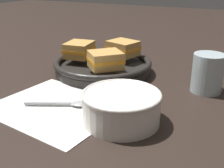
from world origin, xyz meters
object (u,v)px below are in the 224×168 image
Objects in this scene: soup_bowl at (121,105)px; sandwich_near_left at (123,48)px; drinking_glass at (208,73)px; skillet at (103,66)px; sandwich_far_left at (105,60)px; sandwich_near_right at (79,50)px; spoon at (72,104)px.

sandwich_near_left reaches higher than soup_bowl.
drinking_glass is at bearing 61.57° from soup_bowl.
sandwich_near_left reaches higher than skillet.
sandwich_far_left is 1.17× the size of drinking_glass.
sandwich_near_right is (-0.08, -0.01, 0.04)m from skillet.
sandwich_far_left reaches higher than soup_bowl.
soup_bowl reaches higher than skillet.
drinking_glass is at bearing -2.28° from skillet.
sandwich_near_right reaches higher than skillet.
soup_bowl is 1.63× the size of drinking_glass.
sandwich_near_right is at bearing -146.25° from sandwich_near_left.
spoon is at bearing 174.83° from soup_bowl.
soup_bowl is at bearing -54.45° from sandwich_far_left.
sandwich_near_right is 0.39m from drinking_glass.
spoon is 0.25m from skillet.
spoon is 0.35m from drinking_glass.
spoon is (-0.13, 0.01, -0.03)m from soup_bowl.
spoon is 0.32m from sandwich_near_left.
sandwich_near_right is (-0.11, -0.08, 0.00)m from sandwich_near_left.
sandwich_near_right is (-0.13, 0.24, 0.06)m from spoon.
skillet is 3.23× the size of sandwich_far_left.
drinking_glass is (0.26, 0.06, -0.02)m from sandwich_far_left.
drinking_glass is at bearing -16.71° from sandwich_near_left.
soup_bowl is 0.36m from sandwich_near_left.
sandwich_near_left is (-0.01, 0.31, 0.06)m from spoon.
skillet is 3.52× the size of sandwich_near_left.
skillet is (-0.18, 0.25, -0.02)m from soup_bowl.
drinking_glass reaches higher than sandwich_far_left.
drinking_glass is at bearing 16.65° from spoon.
sandwich_near_left is 0.92× the size of sandwich_far_left.
soup_bowl is at bearing -66.30° from sandwich_near_left.
sandwich_near_right reaches higher than spoon.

